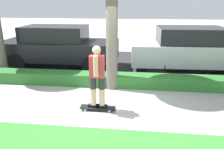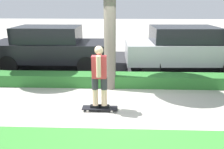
{
  "view_description": "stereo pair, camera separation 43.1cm",
  "coord_description": "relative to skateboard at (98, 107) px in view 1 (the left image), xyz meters",
  "views": [
    {
      "loc": [
        0.45,
        -5.08,
        2.64
      ],
      "look_at": [
        -0.19,
        0.6,
        0.71
      ],
      "focal_mm": 35.0,
      "sensor_mm": 36.0,
      "label": 1
    },
    {
      "loc": [
        0.02,
        -5.11,
        2.64
      ],
      "look_at": [
        -0.19,
        0.6,
        0.71
      ],
      "focal_mm": 35.0,
      "sensor_mm": 36.0,
      "label": 2
    }
  ],
  "objects": [
    {
      "name": "hedge_row",
      "position": [
        0.46,
        1.75,
        0.13
      ],
      "size": [
        15.94,
        0.6,
        0.39
      ],
      "color": "#2D702D",
      "rests_on": "ground_plane"
    },
    {
      "name": "skater_person",
      "position": [
        -0.0,
        0.0,
        0.85
      ],
      "size": [
        0.48,
        0.4,
        1.58
      ],
      "color": "black",
      "rests_on": "skateboard"
    },
    {
      "name": "street_asphalt",
      "position": [
        0.46,
        4.35,
        -0.06
      ],
      "size": [
        15.94,
        5.0,
        0.01
      ],
      "color": "#2D2D30",
      "rests_on": "ground_plane"
    },
    {
      "name": "parked_car_front",
      "position": [
        -2.27,
        3.67,
        0.81
      ],
      "size": [
        4.79,
        1.86,
        1.7
      ],
      "rotation": [
        0.0,
        0.0,
        0.0
      ],
      "color": "black",
      "rests_on": "ground_plane"
    },
    {
      "name": "ground_plane",
      "position": [
        0.46,
        0.15,
        -0.07
      ],
      "size": [
        60.0,
        60.0,
        0.0
      ],
      "primitive_type": "plane",
      "color": "#ADA89E"
    },
    {
      "name": "parked_car_middle",
      "position": [
        3.07,
        3.65,
        0.82
      ],
      "size": [
        4.8,
        2.04,
        1.71
      ],
      "rotation": [
        0.0,
        0.0,
        0.03
      ],
      "color": "#B7B7BC",
      "rests_on": "ground_plane"
    },
    {
      "name": "skateboard",
      "position": [
        0.0,
        0.0,
        0.0
      ],
      "size": [
        0.9,
        0.24,
        0.08
      ],
      "color": "black",
      "rests_on": "ground_plane"
    }
  ]
}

